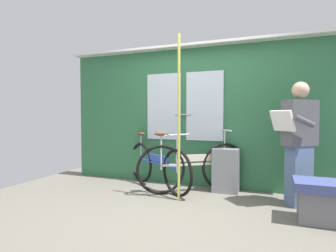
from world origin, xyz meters
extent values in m
cube|color=#666056|center=(0.00, 0.00, -0.02)|extent=(5.55, 3.84, 0.04)
cube|color=#2D6B42|center=(0.00, 1.12, 1.12)|extent=(4.55, 0.08, 2.23)
cube|color=silver|center=(-0.55, 1.07, 1.29)|extent=(0.60, 0.02, 1.10)
cube|color=silver|center=(0.15, 1.07, 1.29)|extent=(0.60, 0.02, 1.10)
cylinder|color=#B2B2B7|center=(-0.20, 1.05, 1.16)|extent=(0.28, 0.02, 0.02)
cube|color=silver|center=(0.00, 1.02, 2.25)|extent=(4.55, 0.28, 0.04)
torus|color=black|center=(-0.08, 0.41, 0.34)|extent=(0.59, 0.41, 0.68)
torus|color=black|center=(-0.93, 0.97, 0.34)|extent=(0.59, 0.41, 0.68)
cube|color=#2D4CB2|center=(-0.51, 0.69, 0.40)|extent=(0.83, 0.56, 0.03)
cube|color=#2D4CB2|center=(-0.51, 0.69, 0.48)|extent=(0.48, 0.33, 0.10)
cylinder|color=#B7B7BC|center=(-0.93, 0.97, 0.59)|extent=(0.02, 0.02, 0.50)
ellipsoid|color=brown|center=(-0.93, 0.97, 0.83)|extent=(0.22, 0.18, 0.06)
cylinder|color=#B7B7BC|center=(-0.08, 0.41, 0.61)|extent=(0.02, 0.02, 0.54)
cylinder|color=#B7B7BC|center=(-0.08, 0.41, 0.87)|extent=(0.26, 0.38, 0.02)
torus|color=black|center=(0.49, 0.97, 0.36)|extent=(0.63, 0.44, 0.73)
torus|color=black|center=(-0.33, 0.42, 0.36)|extent=(0.63, 0.44, 0.73)
cube|color=beige|center=(0.08, 0.69, 0.42)|extent=(0.79, 0.55, 0.03)
cube|color=beige|center=(0.08, 0.69, 0.52)|extent=(0.46, 0.33, 0.10)
cylinder|color=#B7B7BC|center=(-0.33, 0.42, 0.62)|extent=(0.02, 0.02, 0.52)
ellipsoid|color=brown|center=(-0.33, 0.42, 0.88)|extent=(0.22, 0.19, 0.06)
cylinder|color=#B7B7BC|center=(0.49, 0.97, 0.64)|extent=(0.02, 0.02, 0.56)
cylinder|color=#B7B7BC|center=(0.49, 0.97, 0.92)|extent=(0.27, 0.38, 0.02)
cube|color=slate|center=(1.49, 0.61, 0.38)|extent=(0.35, 0.34, 0.77)
cube|color=#4C4C51|center=(1.49, 0.61, 1.06)|extent=(0.46, 0.44, 0.58)
sphere|color=tan|center=(1.49, 0.61, 1.47)|extent=(0.21, 0.21, 0.21)
cube|color=silver|center=(1.29, 0.42, 1.09)|extent=(0.31, 0.33, 0.26)
cylinder|color=#4C4C51|center=(1.52, 0.37, 1.09)|extent=(0.27, 0.26, 0.17)
cylinder|color=#4C4C51|center=(1.26, 0.66, 1.09)|extent=(0.27, 0.26, 0.17)
cube|color=gray|center=(0.53, 0.90, 0.33)|extent=(0.38, 0.28, 0.65)
cylinder|color=#C6C14C|center=(0.00, 0.25, 1.12)|extent=(0.04, 0.04, 2.23)
cube|color=#3D477F|center=(1.75, 0.08, 0.40)|extent=(0.70, 0.44, 0.10)
cube|color=slate|center=(1.75, 0.08, 0.17)|extent=(0.60, 0.36, 0.35)
camera|label=1|loc=(1.21, -3.24, 1.16)|focal=29.54mm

